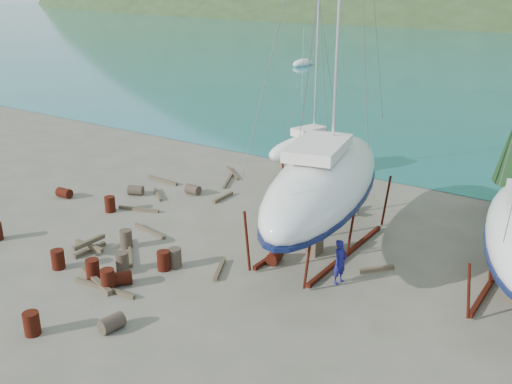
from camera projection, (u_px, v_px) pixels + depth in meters
The scene contains 39 objects.
ground at pixel (209, 258), 26.16m from camera, with size 600.00×600.00×0.00m, color #575345.
far_house_left at pixel (413, 11), 204.09m from camera, with size 6.60×5.60×5.60m.
moored_boat_left at pixel (303, 63), 88.44m from camera, with size 2.00×5.00×6.05m.
large_sailboat_near at pixel (324, 182), 25.99m from camera, with size 6.72×13.83×20.95m.
small_sailboat_shore at pixel (311, 147), 37.37m from camera, with size 4.13×7.33×11.19m.
worker at pixel (340, 262), 23.72m from camera, with size 0.71×0.47×1.95m, color navy.
drum_1 at pixel (112, 323), 20.66m from camera, with size 0.58×0.58×0.88m, color #2D2823.
drum_2 at pixel (64, 193), 33.56m from camera, with size 0.58×0.58×0.88m, color #521B0E.
drum_3 at pixel (108, 279), 23.41m from camera, with size 0.58×0.58×0.88m, color #521B0E.
drum_4 at pixel (328, 188), 34.45m from camera, with size 0.58×0.58×0.88m, color #521B0E.
drum_5 at pixel (122, 262), 24.89m from camera, with size 0.58×0.58×0.88m, color #2D2823.
drum_6 at pixel (275, 256), 25.71m from camera, with size 0.58×0.58×0.88m, color #521B0E.
drum_7 at pixel (32, 323), 20.35m from camera, with size 0.58×0.58×0.88m, color #521B0E.
drum_8 at pixel (110, 204), 31.43m from camera, with size 0.58×0.58×0.88m, color #521B0E.
drum_9 at pixel (193, 190), 34.12m from camera, with size 0.58×0.58×0.88m, color #2D2823.
drum_10 at pixel (93, 269), 24.26m from camera, with size 0.58×0.58×0.88m, color #521B0E.
drum_11 at pixel (333, 204), 31.87m from camera, with size 0.58×0.58×0.88m, color #2D2823.
drum_12 at pixel (121, 279), 23.77m from camera, with size 0.58×0.58×0.88m, color #521B0E.
drum_13 at pixel (58, 259), 25.11m from camera, with size 0.58×0.58×0.88m, color #521B0E.
drum_14 at pixel (164, 261), 25.00m from camera, with size 0.58×0.58×0.88m, color #521B0E.
drum_15 at pixel (136, 190), 34.00m from camera, with size 0.58×0.58×0.88m, color #2D2823.
drum_16 at pixel (126, 239), 27.15m from camera, with size 0.58×0.58×0.88m, color #2D2823.
drum_17 at pixel (175, 258), 25.26m from camera, with size 0.58×0.58×0.88m, color #2D2823.
timber_0 at pixel (232, 173), 37.83m from camera, with size 0.14×2.79×0.14m, color brown.
timber_1 at pixel (376, 269), 24.95m from camera, with size 0.19×1.65×0.19m, color brown.
timber_2 at pixel (163, 180), 36.32m from camera, with size 0.19×2.51×0.19m, color brown.
timber_3 at pixel (130, 252), 26.66m from camera, with size 0.15×3.01×0.15m, color brown.
timber_5 at pixel (105, 288), 23.44m from camera, with size 0.16×3.11×0.16m, color brown.
timber_6 at pixel (303, 188), 34.93m from camera, with size 0.19×1.69×0.19m, color brown.
timber_7 at pixel (219, 269), 24.97m from camera, with size 0.17×1.90×0.17m, color brown.
timber_8 at pixel (223, 197), 33.41m from camera, with size 0.19×1.83×0.19m, color brown.
timber_9 at pixel (298, 188), 35.10m from camera, with size 0.15×2.54×0.15m, color brown.
timber_11 at pixel (150, 231), 28.89m from camera, with size 0.15×2.45×0.15m, color brown.
timber_12 at pixel (139, 209), 31.68m from camera, with size 0.17×2.42×0.17m, color brown.
timber_15 at pixel (228, 181), 36.25m from camera, with size 0.15×2.61×0.15m, color brown.
timber_16 at pixel (97, 281), 23.93m from camera, with size 0.23×2.63×0.23m, color brown.
timber_17 at pixel (158, 194), 33.94m from camera, with size 0.16×2.10×0.16m, color brown.
timber_pile_fore at pixel (89, 246), 26.71m from camera, with size 1.80×1.80×0.60m.
timber_pile_aft at pixel (343, 209), 31.14m from camera, with size 1.80×1.80×0.60m.
Camera 1 is at (15.17, -18.13, 11.82)m, focal length 40.00 mm.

